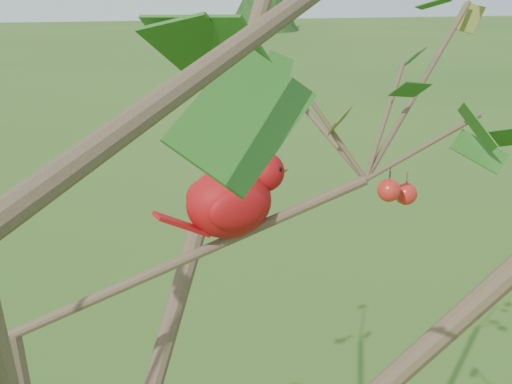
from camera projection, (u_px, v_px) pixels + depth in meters
crabapple_tree at (39, 270)px, 0.92m from camera, size 2.35×2.05×2.95m
cardinal at (234, 198)px, 1.05m from camera, size 0.24×0.15×0.17m
distant_trees at (32, 8)px, 23.00m from camera, size 37.27×16.69×3.34m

